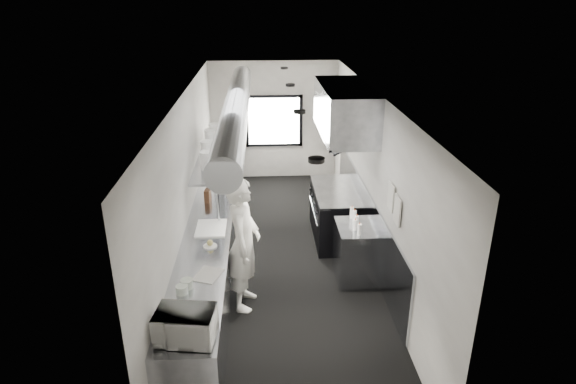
{
  "coord_description": "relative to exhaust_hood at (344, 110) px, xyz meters",
  "views": [
    {
      "loc": [
        -0.32,
        -7.34,
        4.24
      ],
      "look_at": [
        0.09,
        -0.2,
        1.29
      ],
      "focal_mm": 30.36,
      "sensor_mm": 36.0,
      "label": 1
    }
  ],
  "objects": [
    {
      "name": "squeeze_bottle_c",
      "position": [
        0.01,
        -1.42,
        -1.4
      ],
      "size": [
        0.07,
        0.07,
        0.19
      ],
      "primitive_type": "cylinder",
      "rotation": [
        0.0,
        0.0,
        0.06
      ],
      "color": "white",
      "rests_on": "bottle_station"
    },
    {
      "name": "plate_stack_d",
      "position": [
        -2.3,
        1.1,
        -0.65
      ],
      "size": [
        0.23,
        0.23,
        0.34
      ],
      "primitive_type": "cylinder",
      "rotation": [
        0.0,
        0.0,
        0.05
      ],
      "color": "white",
      "rests_on": "pass_shelf"
    },
    {
      "name": "newspaper",
      "position": [
        -2.13,
        -2.66,
        -1.49
      ],
      "size": [
        0.41,
        0.45,
        0.01
      ],
      "primitive_type": "cube",
      "rotation": [
        0.0,
        0.0,
        -0.37
      ],
      "color": "white",
      "rests_on": "prep_counter"
    },
    {
      "name": "line_cook",
      "position": [
        -1.69,
        -2.02,
        -1.41
      ],
      "size": [
        0.56,
        0.77,
        1.96
      ],
      "primitive_type": "imported",
      "rotation": [
        0.0,
        0.0,
        1.44
      ],
      "color": "white",
      "rests_on": "floor"
    },
    {
      "name": "floor",
      "position": [
        -1.1,
        -0.7,
        -2.39
      ],
      "size": [
        3.0,
        8.0,
        0.01
      ],
      "primitive_type": "cube",
      "color": "black",
      "rests_on": "ground"
    },
    {
      "name": "pastry",
      "position": [
        -2.17,
        -1.91,
        -1.43
      ],
      "size": [
        0.09,
        0.09,
        0.09
      ],
      "primitive_type": "sphere",
      "color": "#E4D277",
      "rests_on": "small_plate"
    },
    {
      "name": "range",
      "position": [
        -0.06,
        0.0,
        -1.92
      ],
      "size": [
        0.88,
        1.6,
        0.94
      ],
      "color": "black",
      "rests_on": "floor"
    },
    {
      "name": "notice_sheet_a",
      "position": [
        0.37,
        -1.9,
        -0.79
      ],
      "size": [
        0.02,
        0.28,
        0.38
      ],
      "primitive_type": "cube",
      "color": "beige",
      "rests_on": "wall_right"
    },
    {
      "name": "wall_cladding",
      "position": [
        0.38,
        -0.4,
        -1.84
      ],
      "size": [
        0.03,
        5.5,
        1.1
      ],
      "primitive_type": "cube",
      "color": "gray",
      "rests_on": "wall_right"
    },
    {
      "name": "small_plate",
      "position": [
        -2.17,
        -1.91,
        -1.48
      ],
      "size": [
        0.2,
        0.2,
        0.02
      ],
      "primitive_type": "cylinder",
      "rotation": [
        0.0,
        0.0,
        0.02
      ],
      "color": "white",
      "rests_on": "prep_counter"
    },
    {
      "name": "notice_sheet_b",
      "position": [
        0.37,
        -2.25,
        -0.84
      ],
      "size": [
        0.02,
        0.28,
        0.38
      ],
      "primitive_type": "cube",
      "color": "beige",
      "rests_on": "wall_right"
    },
    {
      "name": "bottle_station",
      "position": [
        0.05,
        -1.4,
        -1.94
      ],
      "size": [
        0.65,
        0.8,
        0.9
      ],
      "primitive_type": "cube",
      "color": "gray",
      "rests_on": "floor"
    },
    {
      "name": "knife_block",
      "position": [
        -2.35,
        -0.28,
        -1.38
      ],
      "size": [
        0.11,
        0.2,
        0.21
      ],
      "primitive_type": "cube",
      "rotation": [
        0.0,
        0.0,
        -0.11
      ],
      "color": "#4F2F1C",
      "rests_on": "prep_counter"
    },
    {
      "name": "deli_tub_a",
      "position": [
        -2.4,
        -3.05,
        -1.44
      ],
      "size": [
        0.19,
        0.19,
        0.1
      ],
      "primitive_type": "cylinder",
      "rotation": [
        0.0,
        0.0,
        -0.43
      ],
      "color": "#B7C4B4",
      "rests_on": "prep_counter"
    },
    {
      "name": "microwave",
      "position": [
        -2.23,
        -3.89,
        -1.32
      ],
      "size": [
        0.61,
        0.49,
        0.34
      ],
      "primitive_type": "imported",
      "rotation": [
        0.0,
        0.0,
        -0.13
      ],
      "color": "white",
      "rests_on": "prep_counter"
    },
    {
      "name": "plate_stack_b",
      "position": [
        -2.32,
        -0.02,
        -0.66
      ],
      "size": [
        0.28,
        0.28,
        0.33
      ],
      "primitive_type": "cylinder",
      "rotation": [
        0.0,
        0.0,
        -0.11
      ],
      "color": "white",
      "rests_on": "pass_shelf"
    },
    {
      "name": "hvac_duct",
      "position": [
        -1.8,
        -0.3,
        0.16
      ],
      "size": [
        0.4,
        6.4,
        0.4
      ],
      "primitive_type": "cylinder",
      "rotation": [
        1.57,
        0.0,
        0.0
      ],
      "color": "gray",
      "rests_on": "ceiling"
    },
    {
      "name": "wall_front",
      "position": [
        -1.1,
        -4.7,
        -0.99
      ],
      "size": [
        3.0,
        0.02,
        2.8
      ],
      "primitive_type": "cube",
      "color": "beige",
      "rests_on": "floor"
    },
    {
      "name": "ceiling",
      "position": [
        -1.1,
        -0.7,
        0.41
      ],
      "size": [
        3.0,
        8.0,
        0.01
      ],
      "primitive_type": "cube",
      "color": "white",
      "rests_on": "wall_back"
    },
    {
      "name": "wall_back",
      "position": [
        -1.1,
        3.3,
        -0.99
      ],
      "size": [
        3.0,
        0.02,
        2.8
      ],
      "primitive_type": "cube",
      "color": "beige",
      "rests_on": "floor"
    },
    {
      "name": "exhaust_hood",
      "position": [
        0.0,
        0.0,
        0.0
      ],
      "size": [
        0.81,
        2.2,
        0.88
      ],
      "color": "gray",
      "rests_on": "ceiling"
    },
    {
      "name": "squeeze_bottle_d",
      "position": [
        0.02,
        -1.21,
        -1.4
      ],
      "size": [
        0.07,
        0.07,
        0.18
      ],
      "primitive_type": "cylinder",
      "rotation": [
        0.0,
        0.0,
        0.21
      ],
      "color": "white",
      "rests_on": "bottle_station"
    },
    {
      "name": "squeeze_bottle_a",
      "position": [
        0.01,
        -1.69,
        -1.4
      ],
      "size": [
        0.07,
        0.07,
        0.18
      ],
      "primitive_type": "cylinder",
      "rotation": [
        0.0,
        0.0,
        -0.1
      ],
      "color": "white",
      "rests_on": "bottle_station"
    },
    {
      "name": "far_work_table",
      "position": [
        -2.25,
        2.5,
        -1.94
      ],
      "size": [
        0.7,
        1.2,
        0.9
      ],
      "primitive_type": "cube",
      "color": "gray",
      "rests_on": "floor"
    },
    {
      "name": "deli_tub_b",
      "position": [
        -2.35,
        -2.94,
        -1.44
      ],
      "size": [
        0.2,
        0.2,
        0.11
      ],
      "primitive_type": "cylinder",
      "rotation": [
        0.0,
        0.0,
        -0.39
      ],
      "color": "#B7C4B4",
      "rests_on": "prep_counter"
    },
    {
      "name": "plate_stack_c",
      "position": [
        -2.3,
        0.55,
        -0.63
      ],
      "size": [
        0.34,
        0.34,
        0.37
      ],
      "primitive_type": "cylinder",
      "rotation": [
        0.0,
        0.0,
        -0.38
      ],
      "color": "white",
      "rests_on": "pass_shelf"
    },
    {
      "name": "prep_counter",
      "position": [
        -2.25,
        -1.2,
        -1.94
      ],
      "size": [
        0.7,
        6.0,
        0.9
      ],
      "primitive_type": "cube",
      "color": "gray",
      "rests_on": "floor"
    },
    {
      "name": "cutting_board",
      "position": [
        -2.21,
        -1.34,
        -1.48
      ],
      "size": [
        0.45,
        0.6,
        0.02
      ],
      "primitive_type": "cube",
      "rotation": [
        0.0,
        0.0,
        -0.0
      ],
      "color": "white",
      "rests_on": "prep_counter"
    },
    {
      "name": "pass_shelf",
      "position": [
        -2.29,
        0.3,
        -0.86
      ],
      "size": [
        0.45,
        3.0,
        0.68
      ],
      "color": "gray",
      "rests_on": "prep_counter"
    },
    {
      "name": "wall_right",
      "position": [
        0.4,
        -0.7,
        -0.99
      ],
      "size": [
        0.02,
        8.0,
        2.8
      ],
      "primitive_type": "cube",
      "color": "beige",
      "rests_on": "floor"
    },
    {
      "name": "service_window",
      "position": [
        -1.1,
        3.26,
        -0.99
      ],
      "size": [
        1.36,
        0.05,
        1.25
      ],
      "color": "white",
      "rests_on": "wall_back"
    },
    {
      "name": "wall_left",
      "position": [
        -2.6,
        -0.7,
        -0.99
      ],
      "size": [
        0.02,
        8.0,
        2.8
      ],
      "primitive_type": "cube",
      "color": "beige",
      "rests_on": "floor"
    },
    {
      "name": "squeeze_bottle_e",
      "position": [
        0.0,
        -1.1,
        -1.4
      ],
      "size": [
        0.07,
        0.07,
        0.19
      ],
      "primitive_type": "cylinder",
      "rotation": [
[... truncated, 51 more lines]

